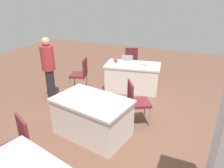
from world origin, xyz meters
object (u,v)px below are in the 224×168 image
at_px(chair_by_pillar, 81,73).
at_px(laptop_silver, 127,61).
at_px(chair_tucked_right, 131,59).
at_px(chair_near_front, 136,100).
at_px(person_attendee_standing, 48,65).
at_px(chair_tucked_left, 16,145).
at_px(yarn_ball, 116,60).
at_px(scissors_red, 145,65).
at_px(table_foreground, 132,77).
at_px(table_mid_left, 92,117).

height_order(chair_by_pillar, laptop_silver, laptop_silver).
bearing_deg(chair_by_pillar, chair_tucked_right, -42.39).
distance_m(chair_near_front, person_attendee_standing, 2.52).
xyz_separation_m(chair_near_front, chair_tucked_left, (1.18, 2.11, 0.01)).
distance_m(chair_tucked_right, yarn_ball, 1.25).
xyz_separation_m(chair_tucked_left, chair_by_pillar, (0.78, -3.09, -0.01)).
height_order(chair_by_pillar, scissors_red, chair_by_pillar).
bearing_deg(chair_near_front, table_foreground, 169.58).
relative_size(person_attendee_standing, laptop_silver, 4.26).
xyz_separation_m(person_attendee_standing, scissors_red, (-2.18, -1.42, -0.13)).
bearing_deg(table_foreground, chair_tucked_left, 81.84).
distance_m(chair_tucked_left, scissors_red, 3.92).
xyz_separation_m(chair_near_front, laptop_silver, (0.84, -1.73, 0.25)).
xyz_separation_m(table_foreground, chair_tucked_right, (0.45, -1.20, 0.17)).
distance_m(person_attendee_standing, scissors_red, 2.61).
distance_m(chair_near_front, chair_tucked_right, 3.05).
xyz_separation_m(laptop_silver, scissors_red, (-0.54, 0.03, -0.04)).
height_order(table_foreground, yarn_ball, yarn_ball).
xyz_separation_m(chair_near_front, scissors_red, (0.30, -1.70, 0.22)).
distance_m(table_mid_left, chair_tucked_right, 3.61).
height_order(laptop_silver, yarn_ball, laptop_silver).
relative_size(chair_tucked_right, chair_by_pillar, 1.01).
bearing_deg(chair_tucked_left, scissors_red, -77.15).
bearing_deg(chair_by_pillar, person_attendee_standing, 125.86).
relative_size(table_foreground, chair_by_pillar, 1.72).
distance_m(table_mid_left, yarn_ball, 2.46).
distance_m(chair_tucked_right, scissors_red, 1.41).
xyz_separation_m(chair_near_front, chair_tucked_right, (1.09, -2.85, 0.00)).
bearing_deg(scissors_red, laptop_silver, -160.31).
height_order(table_mid_left, scissors_red, scissors_red).
bearing_deg(chair_tucked_right, table_foreground, -88.59).
bearing_deg(chair_tucked_right, scissors_red, -74.74).
distance_m(chair_tucked_left, laptop_silver, 3.86).
bearing_deg(chair_tucked_left, chair_tucked_right, -65.21).
bearing_deg(scissors_red, table_mid_left, -75.89).
height_order(chair_near_front, chair_tucked_right, chair_tucked_right).
bearing_deg(laptop_silver, chair_tucked_right, -93.46).
height_order(chair_near_front, person_attendee_standing, person_attendee_standing).
bearing_deg(table_foreground, scissors_red, -171.31).
bearing_deg(scissors_red, person_attendee_standing, -124.36).
bearing_deg(laptop_silver, chair_by_pillar, 17.77).
distance_m(table_mid_left, person_attendee_standing, 2.15).
bearing_deg(chair_tucked_right, chair_near_front, -88.35).
bearing_deg(chair_tucked_left, chair_by_pillar, -50.05).
relative_size(table_mid_left, laptop_silver, 4.12).
xyz_separation_m(table_mid_left, chair_by_pillar, (1.30, -1.71, 0.16)).
relative_size(yarn_ball, scissors_red, 0.66).
bearing_deg(yarn_ball, chair_tucked_left, 89.79).
height_order(chair_by_pillar, person_attendee_standing, person_attendee_standing).
bearing_deg(table_mid_left, person_attendee_standing, -29.00).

